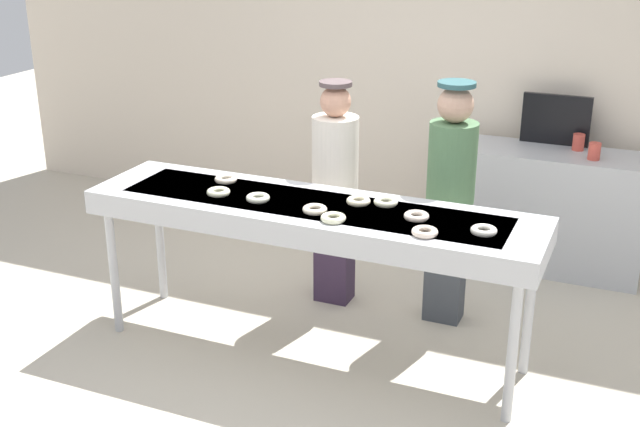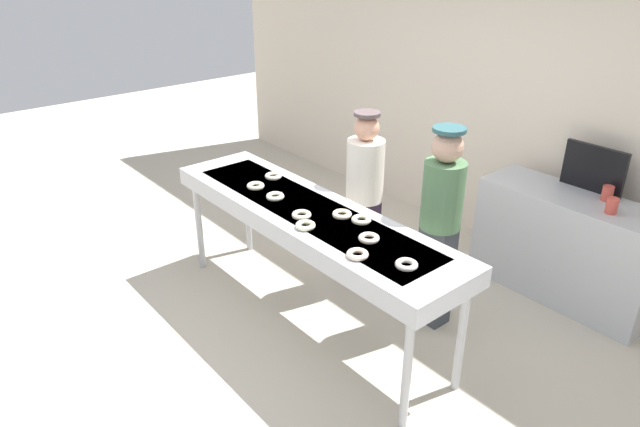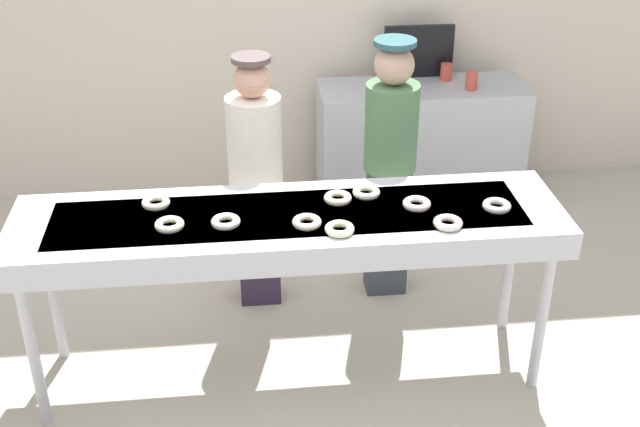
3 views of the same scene
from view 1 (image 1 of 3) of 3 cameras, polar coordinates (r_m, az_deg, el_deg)
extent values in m
plane|color=beige|center=(5.08, -0.58, -9.59)|extent=(16.00, 16.00, 0.00)
cube|color=beige|center=(6.62, 7.61, 12.81)|extent=(8.00, 0.12, 3.33)
cube|color=#B7BABF|center=(4.69, -0.62, -0.12)|extent=(2.70, 0.68, 0.14)
cube|color=slate|center=(4.68, -0.62, 0.24)|extent=(2.29, 0.48, 0.08)
cylinder|color=#B7BABF|center=(5.28, -14.32, -4.04)|extent=(0.06, 0.06, 0.82)
cylinder|color=#B7BABF|center=(4.36, 13.40, -9.53)|extent=(0.06, 0.06, 0.82)
cylinder|color=#B7BABF|center=(5.66, -11.20, -2.04)|extent=(0.06, 0.06, 0.82)
cylinder|color=#B7BABF|center=(4.81, 14.53, -6.58)|extent=(0.06, 0.06, 0.82)
torus|color=#F2E1C3|center=(4.53, -0.37, 0.29)|extent=(0.19, 0.19, 0.04)
torus|color=#F5E4C9|center=(5.06, -6.66, 2.42)|extent=(0.19, 0.19, 0.04)
torus|color=#FEF1C7|center=(4.66, 2.73, 0.89)|extent=(0.15, 0.15, 0.04)
torus|color=silver|center=(4.32, 11.47, -1.18)|extent=(0.18, 0.18, 0.04)
torus|color=#F3F0C8|center=(4.66, 4.66, 0.81)|extent=(0.19, 0.19, 0.04)
torus|color=white|center=(4.46, 6.81, -0.19)|extent=(0.20, 0.20, 0.04)
torus|color=#EFECC3|center=(4.84, -7.17, 1.51)|extent=(0.20, 0.20, 0.04)
torus|color=white|center=(4.72, -4.40, 1.10)|extent=(0.18, 0.18, 0.04)
torus|color=#F3F1C4|center=(4.40, 0.94, -0.32)|extent=(0.20, 0.20, 0.04)
torus|color=#FBE1C8|center=(4.25, 7.40, -1.29)|extent=(0.15, 0.15, 0.04)
cube|color=#33243C|center=(5.53, 1.03, -2.35)|extent=(0.24, 0.18, 0.79)
cylinder|color=silver|center=(5.31, 1.08, 4.13)|extent=(0.31, 0.31, 0.52)
sphere|color=tan|center=(5.22, 1.10, 7.90)|extent=(0.20, 0.20, 0.20)
cylinder|color=#534546|center=(5.19, 1.11, 9.15)|extent=(0.21, 0.21, 0.03)
cube|color=#393E46|center=(5.33, 8.88, -3.31)|extent=(0.24, 0.18, 0.83)
cylinder|color=#4C724C|center=(5.10, 9.30, 3.58)|extent=(0.30, 0.30, 0.51)
sphere|color=tan|center=(5.00, 9.54, 7.57)|extent=(0.22, 0.22, 0.22)
cylinder|color=#295055|center=(4.97, 9.63, 8.99)|extent=(0.23, 0.23, 0.03)
cube|color=#B7BABF|center=(6.28, 15.45, 0.30)|extent=(1.46, 0.52, 0.90)
cylinder|color=#CC4C3F|center=(6.21, 17.76, 4.82)|extent=(0.08, 0.08, 0.12)
cylinder|color=#CC4C3F|center=(6.01, 18.78, 4.18)|extent=(0.08, 0.08, 0.12)
cube|color=black|center=(6.29, 16.30, 6.38)|extent=(0.50, 0.04, 0.37)
camera|label=2|loc=(2.04, 61.88, 15.45)|focal=32.06mm
camera|label=3|loc=(2.08, -55.73, 20.70)|focal=45.73mm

